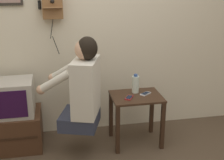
{
  "coord_description": "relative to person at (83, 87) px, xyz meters",
  "views": [
    {
      "loc": [
        -0.34,
        -2.2,
        1.79
      ],
      "look_at": [
        0.21,
        0.69,
        0.76
      ],
      "focal_mm": 50.0,
      "sensor_mm": 36.0,
      "label": 1
    }
  ],
  "objects": [
    {
      "name": "wall_back",
      "position": [
        0.09,
        0.57,
        0.55
      ],
      "size": [
        6.8,
        0.05,
        2.55
      ],
      "color": "beige",
      "rests_on": "ground_plane"
    },
    {
      "name": "television",
      "position": [
        -0.78,
        0.26,
        -0.16
      ],
      "size": [
        0.59,
        0.38,
        0.36
      ],
      "color": "#ADA89E",
      "rests_on": "tv_stand"
    },
    {
      "name": "person",
      "position": [
        0.0,
        0.0,
        0.0
      ],
      "size": [
        0.64,
        0.56,
        0.91
      ],
      "rotation": [
        0.0,
        0.0,
        1.25
      ],
      "color": "#2D3347",
      "rests_on": "ground_plane"
    },
    {
      "name": "cell_phone_spare",
      "position": [
        0.68,
        0.14,
        -0.17
      ],
      "size": [
        0.13,
        0.12,
        0.01
      ],
      "rotation": [
        0.0,
        0.0,
        -0.91
      ],
      "color": "silver",
      "rests_on": "side_table"
    },
    {
      "name": "water_bottle",
      "position": [
        0.59,
        0.22,
        -0.08
      ],
      "size": [
        0.08,
        0.08,
        0.21
      ],
      "color": "silver",
      "rests_on": "side_table"
    },
    {
      "name": "side_table",
      "position": [
        0.57,
        0.12,
        -0.3
      ],
      "size": [
        0.53,
        0.42,
        0.55
      ],
      "color": "#382316",
      "rests_on": "ground_plane"
    },
    {
      "name": "wall_phone_antique",
      "position": [
        -0.24,
        0.49,
        0.76
      ],
      "size": [
        0.25,
        0.18,
        0.73
      ],
      "color": "brown"
    },
    {
      "name": "cell_phone_held",
      "position": [
        0.48,
        0.07,
        -0.17
      ],
      "size": [
        0.11,
        0.14,
        0.01
      ],
      "rotation": [
        0.0,
        0.0,
        -0.53
      ],
      "color": "maroon",
      "rests_on": "side_table"
    },
    {
      "name": "tv_stand",
      "position": [
        -0.77,
        0.28,
        -0.53
      ],
      "size": [
        0.67,
        0.48,
        0.39
      ],
      "color": "#422819",
      "rests_on": "ground_plane"
    }
  ]
}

